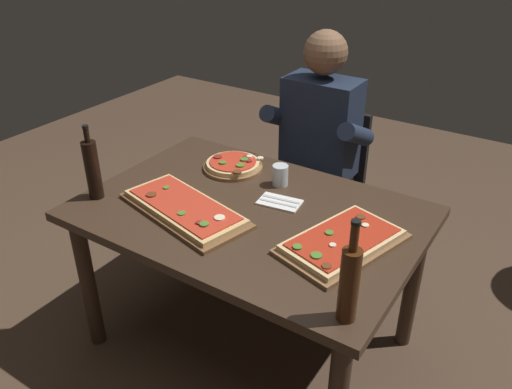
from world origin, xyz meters
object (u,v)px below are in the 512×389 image
Objects in this scene: pizza_rectangular_left at (343,242)px; wine_bottle_dark at (349,282)px; pizza_round_far at (233,165)px; oil_bottle_amber at (92,169)px; tumbler_near_camera at (280,175)px; pizza_rectangular_front at (184,208)px; diner_chair at (323,179)px; seated_diner at (316,145)px; dining_table at (250,229)px.

wine_bottle_dark is at bearing -63.69° from pizza_rectangular_left.
oil_bottle_amber is (-0.34, -0.55, 0.12)m from pizza_round_far.
pizza_rectangular_left is 5.63× the size of tumbler_near_camera.
wine_bottle_dark reaches higher than pizza_rectangular_left.
wine_bottle_dark is 1.07× the size of oil_bottle_amber.
pizza_rectangular_front is at bearing 165.47° from wine_bottle_dark.
oil_bottle_amber reaches higher than tumbler_near_camera.
pizza_rectangular_front is at bearing -98.01° from diner_chair.
oil_bottle_amber reaches higher than pizza_rectangular_left.
seated_diner is at bearing 65.56° from pizza_round_far.
pizza_rectangular_left is 0.78m from pizza_round_far.
diner_chair reaches higher than pizza_round_far.
dining_table is 4.92× the size of pizza_round_far.
pizza_rectangular_front is 2.23× the size of pizza_round_far.
seated_diner is (-0.00, -0.12, 0.26)m from diner_chair.
dining_table is 0.30m from tumbler_near_camera.
pizza_round_far is 0.80× the size of wine_bottle_dark.
wine_bottle_dark reaches higher than tumbler_near_camera.
diner_chair is (0.21, 0.58, -0.27)m from pizza_round_far.
pizza_round_far is at bearing 156.93° from pizza_rectangular_left.
seated_diner is (-0.06, 0.47, -0.05)m from tumbler_near_camera.
tumbler_near_camera is (-0.01, 0.26, 0.14)m from dining_table.
pizza_rectangular_front is 1.18× the size of pizza_rectangular_left.
wine_bottle_dark is at bearing -58.65° from seated_diner.
seated_diner is at bearing 123.49° from pizza_rectangular_left.
seated_diner reaches higher than tumbler_near_camera.
seated_diner reaches higher than wine_bottle_dark.
seated_diner reaches higher than dining_table.
diner_chair is at bearing 119.76° from pizza_rectangular_left.
pizza_rectangular_front and pizza_rectangular_left have the same top height.
tumbler_near_camera is at bearing 133.95° from wine_bottle_dark.
pizza_rectangular_front is 0.66m from pizza_rectangular_left.
seated_diner is (0.14, 0.90, -0.02)m from pizza_rectangular_front.
seated_diner is (-0.51, 0.76, -0.02)m from pizza_rectangular_left.
seated_diner reaches higher than oil_bottle_amber.
pizza_round_far reaches higher than dining_table.
dining_table is at bearing 148.23° from wine_bottle_dark.
oil_bottle_amber is at bearing -121.83° from pizza_round_far.
pizza_rectangular_left is 0.53m from tumbler_near_camera.
wine_bottle_dark is at bearing -61.20° from diner_chair.
diner_chair is 0.28m from seated_diner.
seated_diner is (-0.68, 1.11, -0.14)m from wine_bottle_dark.
diner_chair is at bearing 81.99° from pizza_rectangular_front.
diner_chair reaches higher than dining_table.
pizza_rectangular_front and pizza_round_far have the same top height.
pizza_rectangular_left is 0.92m from seated_diner.
seated_diner reaches higher than pizza_round_far.
wine_bottle_dark is at bearing -46.05° from tumbler_near_camera.
pizza_round_far is (-0.28, 0.28, 0.12)m from dining_table.
seated_diner reaches higher than pizza_rectangular_front.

